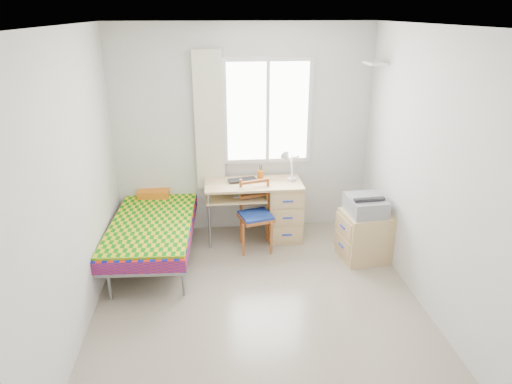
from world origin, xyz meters
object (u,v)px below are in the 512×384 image
desk (278,207)px  cabinet (364,236)px  printer (366,205)px  chair (256,211)px  bed (154,221)px

desk → cabinet: bearing=-35.5°
desk → printer: size_ratio=2.47×
desk → printer: bearing=-35.2°
chair → cabinet: size_ratio=1.46×
bed → desk: size_ratio=1.68×
bed → chair: bearing=3.5°
desk → cabinet: size_ratio=2.05×
bed → printer: (2.41, -0.37, 0.26)m
desk → chair: size_ratio=1.40×
desk → chair: bearing=-140.7°
bed → desk: bearing=12.7°
printer → chair: bearing=157.8°
chair → printer: bearing=-32.8°
bed → printer: bearing=-6.0°
printer → desk: bearing=140.2°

